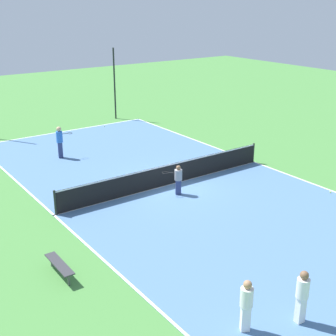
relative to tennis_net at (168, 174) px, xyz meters
The scene contains 11 objects.
ground_plane 0.58m from the tennis_net, ahead, with size 80.00×80.00×0.00m, color #47843D.
court_surface 0.57m from the tennis_net, ahead, with size 11.94×24.51×0.02m.
tennis_net is the anchor object (origin of this frame).
bench 8.73m from the tennis_net, 149.61° to the right, with size 0.36×1.69×0.45m.
player_baseline_gray 1.27m from the tennis_net, 103.56° to the right, with size 0.97×0.78×1.42m.
player_near_blue 7.46m from the tennis_net, 110.35° to the left, with size 0.99×0.58×1.84m.
player_near_white 11.02m from the tennis_net, 105.74° to the right, with size 0.39×0.39×1.65m.
player_far_white 10.93m from the tennis_net, 114.28° to the right, with size 0.49×0.49×1.59m.
tennis_ball_right_alley 12.01m from the tennis_net, 76.85° to the left, with size 0.07×0.07×0.07m, color #CCE033.
tennis_ball_far_baseline 7.74m from the tennis_net, 43.04° to the right, with size 0.07×0.07×0.07m, color #CCE033.
fence_post_back_right 14.36m from the tennis_net, 70.89° to the left, with size 0.12×0.12×5.29m.
Camera 1 is at (-12.36, -17.37, 8.62)m, focal length 50.00 mm.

